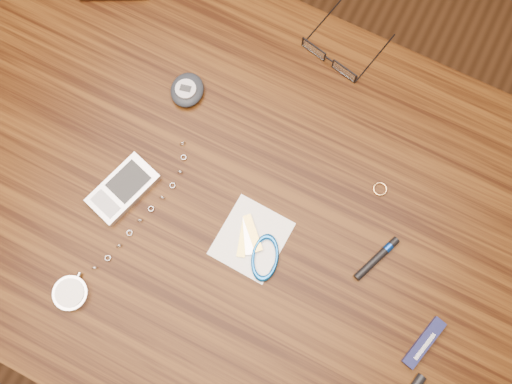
# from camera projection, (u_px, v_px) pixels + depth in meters

# --- Properties ---
(ground) EXTENTS (3.80, 3.80, 0.00)m
(ground) POSITION_uv_depth(u_px,v_px,m) (242.00, 265.00, 1.57)
(ground) COLOR #472814
(ground) RESTS_ON ground
(desk) EXTENTS (1.00, 0.70, 0.75)m
(desk) POSITION_uv_depth(u_px,v_px,m) (232.00, 214.00, 0.95)
(desk) COLOR #371D08
(desk) RESTS_ON ground
(eyeglasses) EXTENTS (0.13, 0.13, 0.02)m
(eyeglasses) POSITION_uv_depth(u_px,v_px,m) (331.00, 58.00, 0.90)
(eyeglasses) COLOR black
(eyeglasses) RESTS_ON desk
(gold_ring) EXTENTS (0.02, 0.02, 0.00)m
(gold_ring) POSITION_uv_depth(u_px,v_px,m) (380.00, 189.00, 0.85)
(gold_ring) COLOR tan
(gold_ring) RESTS_ON desk
(pocket_watch) EXTENTS (0.08, 0.30, 0.02)m
(pocket_watch) POSITION_uv_depth(u_px,v_px,m) (75.00, 289.00, 0.81)
(pocket_watch) COLOR #B5B4B9
(pocket_watch) RESTS_ON desk
(pda_phone) EXTENTS (0.08, 0.11, 0.02)m
(pda_phone) POSITION_uv_depth(u_px,v_px,m) (123.00, 189.00, 0.84)
(pda_phone) COLOR #B9BABE
(pda_phone) RESTS_ON desk
(pedometer) EXTENTS (0.06, 0.07, 0.02)m
(pedometer) POSITION_uv_depth(u_px,v_px,m) (187.00, 90.00, 0.88)
(pedometer) COLOR black
(pedometer) RESTS_ON desk
(notepad_keys) EXTENTS (0.11, 0.11, 0.01)m
(notepad_keys) POSITION_uv_depth(u_px,v_px,m) (258.00, 248.00, 0.83)
(notepad_keys) COLOR white
(notepad_keys) RESTS_ON desk
(pocket_knife) EXTENTS (0.04, 0.08, 0.01)m
(pocket_knife) POSITION_uv_depth(u_px,v_px,m) (424.00, 343.00, 0.79)
(pocket_knife) COLOR #10103D
(pocket_knife) RESTS_ON desk
(black_blue_pen) EXTENTS (0.04, 0.08, 0.01)m
(black_blue_pen) POSITION_uv_depth(u_px,v_px,m) (378.00, 257.00, 0.82)
(black_blue_pen) COLOR black
(black_blue_pen) RESTS_ON desk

